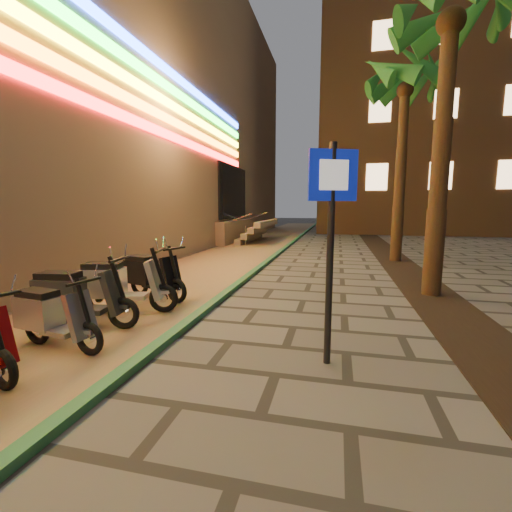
% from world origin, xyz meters
% --- Properties ---
extents(parking_strip, '(3.40, 60.00, 0.01)m').
position_xyz_m(parking_strip, '(-2.60, 10.00, 0.01)').
color(parking_strip, '#8C7251').
rests_on(parking_strip, ground).
extents(green_curb, '(0.18, 60.00, 0.10)m').
position_xyz_m(green_curb, '(-0.90, 10.00, 0.05)').
color(green_curb, '#276A3F').
rests_on(green_curb, ground).
extents(planting_strip, '(1.20, 40.00, 0.02)m').
position_xyz_m(planting_strip, '(3.60, 5.00, 0.01)').
color(planting_strip, black).
rests_on(planting_strip, ground).
extents(apartment_block, '(18.00, 16.06, 25.00)m').
position_xyz_m(apartment_block, '(9.00, 32.00, 12.50)').
color(apartment_block, brown).
rests_on(apartment_block, ground).
extents(palm_c, '(2.97, 3.02, 6.91)m').
position_xyz_m(palm_c, '(3.60, 7.00, 5.73)').
color(palm_c, '#472D19').
rests_on(palm_c, ground).
extents(palm_d, '(2.97, 3.02, 7.16)m').
position_xyz_m(palm_d, '(3.60, 12.00, 5.94)').
color(palm_d, '#472D19').
rests_on(palm_d, ground).
extents(pedestrian_sign, '(0.57, 0.26, 2.73)m').
position_xyz_m(pedestrian_sign, '(1.42, 2.96, 1.77)').
color(pedestrian_sign, black).
rests_on(pedestrian_sign, ground).
extents(scooter_7, '(1.51, 0.62, 1.06)m').
position_xyz_m(scooter_7, '(-2.38, 2.56, 0.46)').
color(scooter_7, black).
rests_on(scooter_7, ground).
extents(scooter_8, '(1.72, 0.69, 1.20)m').
position_xyz_m(scooter_8, '(-2.64, 3.33, 0.52)').
color(scooter_8, black).
rests_on(scooter_8, ground).
extents(scooter_9, '(1.75, 0.85, 1.24)m').
position_xyz_m(scooter_9, '(-2.45, 4.20, 0.54)').
color(scooter_9, black).
rests_on(scooter_9, ground).
extents(scooter_10, '(1.67, 0.90, 1.19)m').
position_xyz_m(scooter_10, '(-2.45, 5.29, 0.52)').
color(scooter_10, black).
rests_on(scooter_10, ground).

